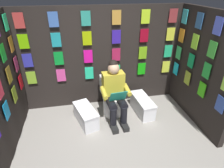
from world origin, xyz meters
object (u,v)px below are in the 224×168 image
at_px(comic_longbox_far, 86,116).
at_px(toilet, 112,98).
at_px(comic_longbox_near, 142,105).
at_px(person_reading, 115,92).

bearing_deg(comic_longbox_far, toilet, -172.19).
bearing_deg(toilet, comic_longbox_near, 163.96).
bearing_deg(comic_longbox_far, comic_longbox_near, 168.92).
xyz_separation_m(comic_longbox_near, comic_longbox_far, (1.17, 0.12, 0.00)).
height_order(comic_longbox_near, comic_longbox_far, same).
bearing_deg(toilet, person_reading, 89.50).
distance_m(person_reading, comic_longbox_far, 0.71).
height_order(toilet, comic_longbox_far, toilet).
relative_size(person_reading, comic_longbox_near, 1.62).
relative_size(person_reading, comic_longbox_far, 1.67).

